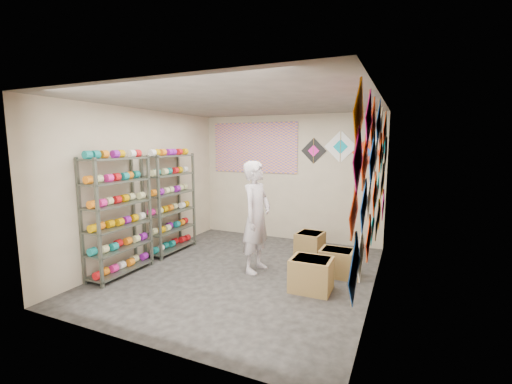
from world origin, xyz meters
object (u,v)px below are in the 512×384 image
at_px(shelf_rack_back, 170,203).
at_px(shelf_rack_front, 118,216).
at_px(carton_c, 310,244).
at_px(carton_a, 311,274).
at_px(carton_b, 337,262).
at_px(shopkeeper, 256,217).

bearing_deg(shelf_rack_back, shelf_rack_front, -90.00).
height_order(shelf_rack_back, carton_c, shelf_rack_back).
xyz_separation_m(shelf_rack_back, carton_a, (2.97, -0.66, -0.71)).
bearing_deg(carton_b, shelf_rack_front, -155.91).
distance_m(shelf_rack_front, carton_c, 3.41).
bearing_deg(shelf_rack_back, shopkeeper, -7.71).
bearing_deg(carton_a, carton_c, 105.30).
bearing_deg(carton_a, carton_b, 72.52).
relative_size(carton_b, carton_c, 1.02).
distance_m(shopkeeper, carton_a, 1.30).
bearing_deg(shelf_rack_back, carton_c, 18.48).
relative_size(shelf_rack_front, carton_a, 3.33).
relative_size(shelf_rack_front, carton_b, 3.69).
height_order(carton_a, carton_c, carton_a).
xyz_separation_m(shelf_rack_front, carton_b, (3.19, 1.38, -0.74)).
bearing_deg(shopkeeper, shelf_rack_front, 122.46).
bearing_deg(shopkeeper, shelf_rack_back, 86.55).
bearing_deg(carton_c, shelf_rack_front, -134.15).
height_order(shelf_rack_back, shopkeeper, shelf_rack_back).
xyz_separation_m(shopkeeper, carton_c, (0.61, 1.11, -0.69)).
relative_size(shopkeeper, carton_a, 3.19).
bearing_deg(shelf_rack_front, carton_c, 40.20).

